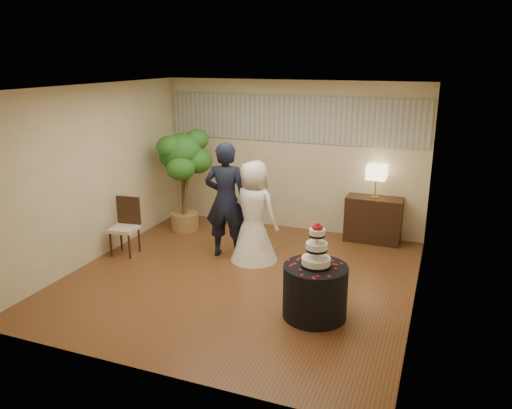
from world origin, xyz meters
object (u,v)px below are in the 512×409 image
at_px(wedding_cake, 317,245).
at_px(table_lamp, 376,182).
at_px(cake_table, 315,291).
at_px(console, 373,220).
at_px(groom, 226,200).
at_px(side_chair, 124,227).
at_px(bride, 254,211).
at_px(ficus_tree, 183,180).

height_order(wedding_cake, table_lamp, table_lamp).
xyz_separation_m(cake_table, console, (0.28, 3.01, 0.06)).
bearing_deg(groom, table_lamp, -155.30).
relative_size(console, side_chair, 1.02).
distance_m(groom, cake_table, 2.47).
relative_size(console, table_lamp, 1.68).
distance_m(bride, wedding_cake, 2.02).
xyz_separation_m(wedding_cake, console, (0.28, 3.01, -0.57)).
bearing_deg(table_lamp, ficus_tree, -169.26).
xyz_separation_m(console, ficus_tree, (-3.45, -0.66, 0.57)).
xyz_separation_m(cake_table, wedding_cake, (0.00, 0.00, 0.63)).
bearing_deg(cake_table, wedding_cake, 0.00).
xyz_separation_m(groom, ficus_tree, (-1.28, 0.89, 0.02)).
xyz_separation_m(groom, table_lamp, (2.17, 1.55, 0.15)).
height_order(console, ficus_tree, ficus_tree).
bearing_deg(wedding_cake, console, 84.65).
xyz_separation_m(groom, console, (2.17, 1.55, -0.55)).
height_order(wedding_cake, console, wedding_cake).
height_order(wedding_cake, ficus_tree, ficus_tree).
relative_size(groom, console, 1.96).
bearing_deg(side_chair, ficus_tree, 71.14).
bearing_deg(groom, bride, 168.25).
height_order(bride, table_lamp, bride).
height_order(groom, ficus_tree, ficus_tree).
relative_size(console, ficus_tree, 0.50).
height_order(console, table_lamp, table_lamp).
distance_m(bride, table_lamp, 2.31).
bearing_deg(console, wedding_cake, -94.41).
height_order(cake_table, ficus_tree, ficus_tree).
bearing_deg(groom, ficus_tree, -45.60).
distance_m(cake_table, ficus_tree, 4.00).
relative_size(groom, ficus_tree, 0.98).
distance_m(bride, cake_table, 2.07).
bearing_deg(table_lamp, side_chair, -150.72).
bearing_deg(wedding_cake, groom, 142.21).
distance_m(bride, side_chair, 2.20).
xyz_separation_m(bride, ficus_tree, (-1.77, 0.90, 0.15)).
distance_m(cake_table, console, 3.03).
distance_m(wedding_cake, table_lamp, 3.03).
bearing_deg(ficus_tree, table_lamp, 10.74).
bearing_deg(ficus_tree, cake_table, -36.62).
relative_size(groom, bride, 1.16).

